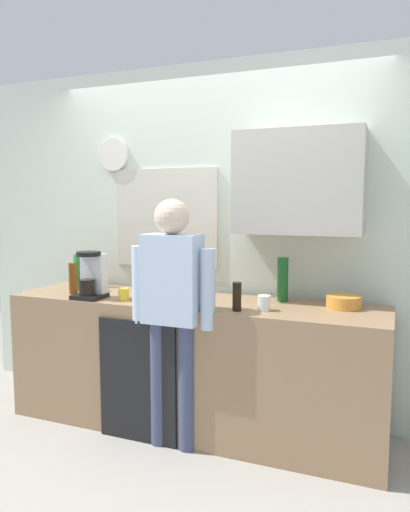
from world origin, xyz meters
TOP-DOWN VIEW (x-y plane):
  - ground_plane at (0.00, 0.00)m, footprint 8.00×8.00m
  - kitchen_counter at (0.00, 0.30)m, footprint 2.61×0.64m
  - dishwasher_panel at (-0.24, -0.03)m, footprint 0.56×0.02m
  - back_wall_assembly at (0.09, 0.70)m, footprint 4.21×0.42m
  - coffee_maker at (-0.69, 0.12)m, footprint 0.20×0.20m
  - bottle_green_wine at (0.59, 0.50)m, footprint 0.07×0.07m
  - bottle_dark_sauce at (0.39, 0.10)m, footprint 0.06×0.06m
  - bottle_red_vinegar at (-0.92, 0.52)m, footprint 0.06×0.06m
  - bottle_olive_oil at (-0.10, 0.42)m, footprint 0.06×0.06m
  - bottle_amber_beer at (-0.90, 0.19)m, footprint 0.06×0.06m
  - bottle_clear_soda at (-0.94, 0.32)m, footprint 0.09×0.09m
  - cup_white_mug at (0.54, 0.18)m, footprint 0.08×0.08m
  - cup_yellow_cup at (-0.43, 0.12)m, footprint 0.07×0.07m
  - mixing_bowl at (1.00, 0.43)m, footprint 0.22×0.22m
  - person_at_sink at (0.00, 0.00)m, footprint 0.57×0.22m

SIDE VIEW (x-z plane):
  - ground_plane at x=0.00m, z-range 0.00..0.00m
  - dishwasher_panel at x=-0.24m, z-range 0.00..0.82m
  - kitchen_counter at x=0.00m, z-range 0.00..0.91m
  - mixing_bowl at x=1.00m, z-range 0.91..0.99m
  - person_at_sink at x=0.00m, z-range 0.15..1.75m
  - cup_yellow_cup at x=-0.43m, z-range 0.91..0.99m
  - cup_white_mug at x=0.54m, z-range 0.91..1.00m
  - bottle_dark_sauce at x=0.39m, z-range 0.91..1.09m
  - bottle_red_vinegar at x=-0.92m, z-range 0.91..1.13m
  - bottle_amber_beer at x=-0.90m, z-range 0.91..1.14m
  - bottle_olive_oil at x=-0.10m, z-range 0.91..1.16m
  - bottle_clear_soda at x=-0.94m, z-range 0.91..1.19m
  - coffee_maker at x=-0.69m, z-range 0.89..1.22m
  - bottle_green_wine at x=0.59m, z-range 0.91..1.21m
  - back_wall_assembly at x=0.09m, z-range 0.06..2.66m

